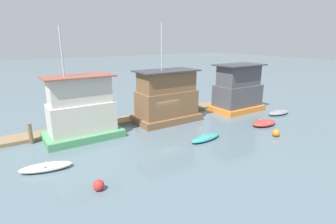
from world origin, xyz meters
name	(u,v)px	position (x,y,z in m)	size (l,w,h in m)	color
ground_plane	(162,123)	(0.00, 0.00, 0.00)	(200.00, 200.00, 0.00)	slate
dock_walkway	(149,116)	(0.00, 2.63, 0.15)	(33.80, 2.04, 0.30)	#846B4C
houseboat_green	(81,111)	(-7.62, 0.43, 2.32)	(6.18, 3.59, 9.03)	#4C9360
houseboat_brown	(167,98)	(0.83, 0.50, 2.36)	(6.51, 3.68, 9.51)	brown
houseboat_orange	(238,90)	(9.87, -0.60, 2.40)	(5.81, 3.63, 5.32)	orange
dinghy_white	(46,167)	(-11.30, -4.07, 0.23)	(3.27, 1.67, 0.46)	white
dinghy_teal	(206,138)	(0.58, -5.74, 0.21)	(3.20, 1.31, 0.41)	teal
dinghy_red	(264,123)	(7.83, -5.95, 0.25)	(2.81, 1.60, 0.50)	red
dinghy_grey	(279,112)	(12.42, -4.38, 0.22)	(2.99, 1.41, 0.43)	gray
mooring_post_near_right	(31,134)	(-11.47, 1.36, 0.84)	(0.31, 0.31, 1.69)	brown
buoy_red	(98,185)	(-9.28, -8.10, 0.31)	(0.63, 0.63, 0.63)	red
buoy_orange	(276,133)	(6.18, -8.40, 0.31)	(0.62, 0.62, 0.62)	orange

